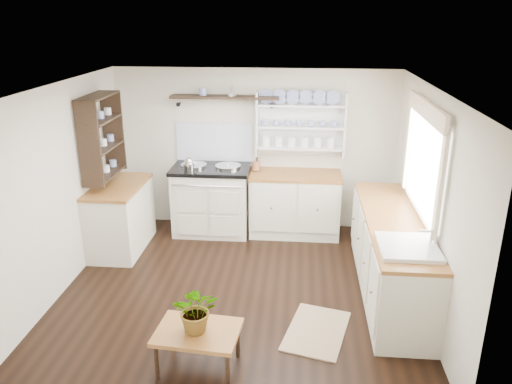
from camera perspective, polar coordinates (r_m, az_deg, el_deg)
floor at (r=5.90m, az=-1.90°, el=-10.89°), size 4.00×3.80×0.01m
wall_back at (r=7.20m, az=-0.15°, el=4.87°), size 4.00×0.02×2.30m
wall_right at (r=5.53m, az=19.00°, el=-0.98°), size 0.02×3.80×2.30m
wall_left at (r=5.98m, az=-21.41°, el=0.28°), size 0.02×3.80×2.30m
ceiling at (r=5.12m, az=-2.19°, el=11.83°), size 4.00×3.80×0.01m
window at (r=5.53m, az=18.62°, el=3.61°), size 0.08×1.55×1.22m
aga_cooker at (r=7.17m, az=-5.05°, el=-0.78°), size 1.09×0.76×1.01m
back_cabinets at (r=7.10m, az=4.45°, el=-1.27°), size 1.27×0.63×0.90m
right_cabinets at (r=5.82m, az=15.14°, el=-6.90°), size 0.62×2.43×0.90m
belfast_sink at (r=5.02m, az=16.85°, el=-7.26°), size 0.55×0.60×0.45m
left_cabinets at (r=6.87m, az=-15.24°, el=-2.70°), size 0.62×1.13×0.90m
plate_rack at (r=7.04m, az=5.14°, el=7.83°), size 1.20×0.22×0.90m
high_shelf at (r=6.97m, az=-3.59°, el=10.71°), size 1.50×0.29×0.16m
left_shelving at (r=6.59m, az=-17.23°, el=6.14°), size 0.28×0.80×1.05m
kettle at (r=6.94m, az=-7.64°, el=3.09°), size 0.17×0.17×0.20m
utensil_crock at (r=7.04m, az=0.03°, el=3.00°), size 0.11×0.11×0.13m
center_table at (r=4.58m, az=-6.67°, el=-15.89°), size 0.77×0.58×0.39m
potted_plant at (r=4.43m, az=-6.80°, el=-13.16°), size 0.43×0.39×0.43m
floor_rug at (r=5.22m, az=6.93°, el=-15.46°), size 0.74×0.96×0.02m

